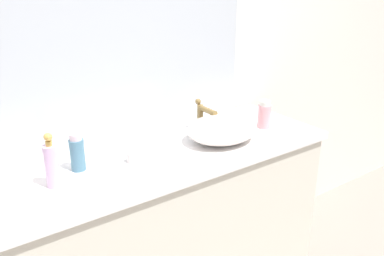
{
  "coord_description": "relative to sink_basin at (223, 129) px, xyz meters",
  "views": [
    {
      "loc": [
        -0.9,
        -0.97,
        1.59
      ],
      "look_at": [
        0.08,
        0.4,
        0.95
      ],
      "focal_mm": 38.58,
      "sensor_mm": 36.0,
      "label": 1
    }
  ],
  "objects": [
    {
      "name": "soap_dispenser",
      "position": [
        -0.76,
        0.02,
        0.03
      ],
      "size": [
        0.05,
        0.05,
        0.2
      ],
      "color": "#CDACDB",
      "rests_on": "vanity_counter"
    },
    {
      "name": "perfume_bottle",
      "position": [
        0.27,
        0.01,
        0.01
      ],
      "size": [
        0.06,
        0.06,
        0.14
      ],
      "color": "pink",
      "rests_on": "vanity_counter"
    },
    {
      "name": "sink_basin",
      "position": [
        0.0,
        0.0,
        0.0
      ],
      "size": [
        0.34,
        0.28,
        0.11
      ],
      "primitive_type": "ellipsoid",
      "color": "silver",
      "rests_on": "vanity_counter"
    },
    {
      "name": "vanity_counter",
      "position": [
        -0.28,
        0.06,
        -0.49
      ],
      "size": [
        1.52,
        0.55,
        0.87
      ],
      "color": "beige",
      "rests_on": "ground"
    },
    {
      "name": "lotion_bottle",
      "position": [
        -0.64,
        0.09,
        0.02
      ],
      "size": [
        0.06,
        0.06,
        0.15
      ],
      "color": "teal",
      "rests_on": "vanity_counter"
    },
    {
      "name": "faucet",
      "position": [
        0.0,
        0.15,
        0.03
      ],
      "size": [
        0.03,
        0.15,
        0.15
      ],
      "color": "olive",
      "rests_on": "vanity_counter"
    },
    {
      "name": "bathroom_wall_rear",
      "position": [
        -0.22,
        0.37,
        0.38
      ],
      "size": [
        6.0,
        0.06,
        2.6
      ],
      "primitive_type": "cube",
      "color": "silver",
      "rests_on": "ground"
    },
    {
      "name": "wall_mirror_panel",
      "position": [
        -0.28,
        0.33,
        0.54
      ],
      "size": [
        1.26,
        0.01,
        1.19
      ],
      "primitive_type": "cube",
      "color": "#B2BCC6",
      "rests_on": "vanity_counter"
    },
    {
      "name": "candle_jar",
      "position": [
        -0.44,
        0.03,
        -0.04
      ],
      "size": [
        0.05,
        0.05,
        0.04
      ],
      "primitive_type": "cylinder",
      "color": "silver",
      "rests_on": "vanity_counter"
    }
  ]
}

